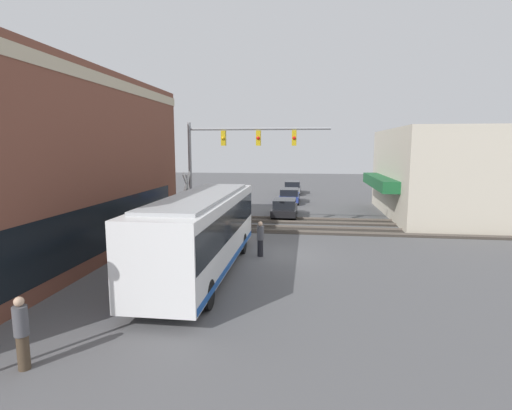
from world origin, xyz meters
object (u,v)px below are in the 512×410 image
object	(u,v)px
city_bus	(202,230)
parked_car_grey	(293,188)
parked_car_blue	(289,196)
parked_car_black	(285,208)
pedestrian_by_lamp	(22,332)
pedestrian_near_bus	(260,239)
crossing_signal	(187,197)

from	to	relation	value
city_bus	parked_car_grey	world-z (taller)	city_bus
city_bus	parked_car_blue	xyz separation A→B (m)	(21.75, -2.60, -1.19)
parked_car_black	parked_car_blue	distance (m)	7.59
city_bus	pedestrian_by_lamp	xyz separation A→B (m)	(-7.70, 2.31, -0.91)
parked_car_black	parked_car_grey	world-z (taller)	parked_car_grey
pedestrian_by_lamp	pedestrian_near_bus	world-z (taller)	pedestrian_by_lamp
parked_car_blue	pedestrian_by_lamp	world-z (taller)	pedestrian_by_lamp
parked_car_grey	pedestrian_near_bus	xyz separation A→B (m)	(-26.27, 0.51, 0.20)
parked_car_black	pedestrian_near_bus	bearing A→B (deg)	177.44
crossing_signal	pedestrian_by_lamp	distance (m)	14.91
crossing_signal	parked_car_grey	distance (m)	22.73
crossing_signal	city_bus	bearing A→B (deg)	-158.24
parked_car_blue	parked_car_grey	xyz separation A→B (m)	(7.39, 0.00, 0.03)
parked_car_grey	pedestrian_near_bus	size ratio (longest dim) A/B	2.80
city_bus	parked_car_black	xyz separation A→B (m)	(14.15, -2.60, -1.20)
city_bus	crossing_signal	size ratio (longest dim) A/B	2.88
city_bus	crossing_signal	bearing A→B (deg)	21.76
parked_car_black	crossing_signal	bearing A→B (deg)	142.22
parked_car_blue	parked_car_grey	distance (m)	7.39
crossing_signal	parked_car_blue	xyz separation A→B (m)	(14.62, -5.45, -1.66)
city_bus	pedestrian_by_lamp	distance (m)	8.10
city_bus	pedestrian_near_bus	world-z (taller)	city_bus
parked_car_grey	pedestrian_by_lamp	distance (m)	37.17
parked_car_blue	pedestrian_by_lamp	size ratio (longest dim) A/B	2.55
city_bus	pedestrian_by_lamp	world-z (taller)	city_bus
crossing_signal	pedestrian_by_lamp	xyz separation A→B (m)	(-14.83, -0.53, -1.37)
city_bus	pedestrian_near_bus	bearing A→B (deg)	-36.14
parked_car_black	parked_car_blue	bearing A→B (deg)	-0.00
parked_car_black	pedestrian_near_bus	size ratio (longest dim) A/B	2.62
parked_car_blue	pedestrian_near_bus	world-z (taller)	pedestrian_near_bus
crossing_signal	pedestrian_by_lamp	bearing A→B (deg)	-177.94
crossing_signal	parked_car_grey	bearing A→B (deg)	-13.90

